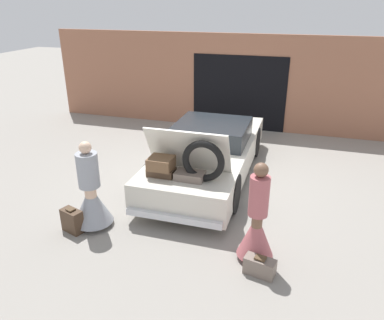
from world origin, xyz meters
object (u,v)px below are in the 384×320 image
at_px(suitcase_beside_left_person, 72,221).
at_px(suitcase_beside_right_person, 260,266).
at_px(car, 209,153).
at_px(person_right, 257,226).
at_px(person_left, 91,197).

xyz_separation_m(suitcase_beside_left_person, suitcase_beside_right_person, (3.21, -0.18, -0.07)).
height_order(car, person_right, car).
bearing_deg(suitcase_beside_right_person, suitcase_beside_left_person, 176.77).
distance_m(person_left, suitcase_beside_right_person, 3.04).
bearing_deg(car, person_right, -61.75).
bearing_deg(suitcase_beside_left_person, person_left, 49.97).
relative_size(car, person_right, 2.97).
bearing_deg(suitcase_beside_left_person, person_right, 3.24).
bearing_deg(car, suitcase_beside_left_person, -120.46).
height_order(person_left, suitcase_beside_right_person, person_left).
xyz_separation_m(person_right, suitcase_beside_right_person, (0.12, -0.36, -0.44)).
xyz_separation_m(person_left, suitcase_beside_left_person, (-0.24, -0.28, -0.34)).
height_order(person_left, person_right, person_right).
distance_m(car, person_left, 2.92).
bearing_deg(person_right, person_left, 81.25).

